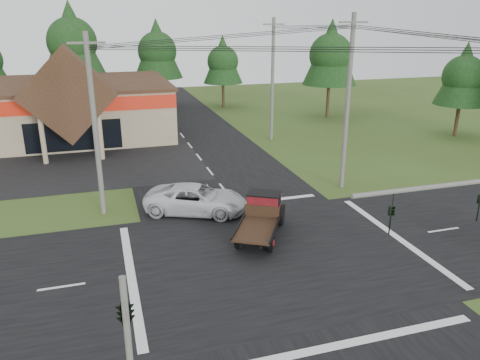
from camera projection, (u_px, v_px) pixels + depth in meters
name	position (u px, v px, depth m)	size (l,w,h in m)	color
ground	(275.00, 255.00, 23.22)	(120.00, 120.00, 0.00)	#37491A
road_ns	(275.00, 255.00, 23.21)	(12.00, 120.00, 0.02)	black
road_ew	(275.00, 255.00, 23.21)	(120.00, 12.00, 0.02)	black
parking_apron	(21.00, 168.00, 36.55)	(28.00, 14.00, 0.02)	black
cvs_building	(12.00, 110.00, 44.72)	(30.40, 18.20, 9.19)	tan
traffic_signal_corner	(124.00, 300.00, 13.39)	(0.53, 2.48, 4.40)	#595651
utility_pole_nw	(95.00, 126.00, 26.48)	(2.00, 0.30, 10.50)	#595651
utility_pole_ne	(348.00, 103.00, 30.69)	(2.00, 0.30, 11.50)	#595651
utility_pole_n	(272.00, 79.00, 43.39)	(2.00, 0.30, 11.20)	#595651
tree_row_c	(72.00, 40.00, 54.66)	(7.28, 7.28, 13.13)	#332316
tree_row_d	(157.00, 49.00, 58.74)	(6.16, 6.16, 11.11)	#332316
tree_row_e	(223.00, 60.00, 59.56)	(5.04, 5.04, 9.09)	#332316
tree_side_ne	(331.00, 53.00, 52.82)	(6.16, 6.16, 11.11)	#332316
tree_side_e_near	(464.00, 74.00, 44.61)	(5.04, 5.04, 9.09)	#332316
antique_flatbed_truck	(260.00, 218.00, 24.88)	(1.99, 5.22, 2.18)	#560E0C
white_pickup	(196.00, 199.00, 28.12)	(2.80, 6.07, 1.69)	silver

